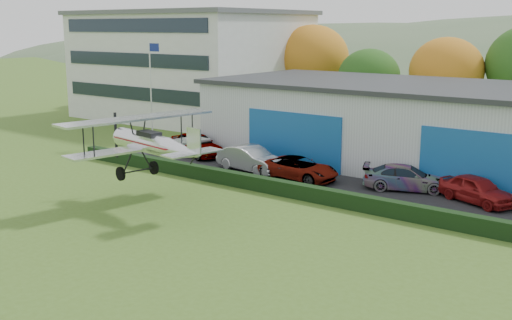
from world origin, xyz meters
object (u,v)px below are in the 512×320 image
Objects in this scene: car_4 at (477,189)px; flagpole at (152,83)px; car_2 at (299,168)px; office_block at (191,65)px; car_0 at (197,144)px; car_3 at (406,178)px; biplane at (150,142)px; car_1 at (251,159)px.

flagpole is at bearing 110.44° from car_4.
flagpole reaches higher than car_2.
car_0 is at bearing -46.03° from office_block.
flagpole is 1.69× the size of car_3.
car_2 is (14.95, -2.52, -4.06)m from flagpole.
biplane is (-2.82, -9.06, 2.63)m from car_2.
office_block reaches higher than flagpole.
car_1 is 1.15× the size of car_4.
office_block is 4.25× the size of car_2.
biplane is (6.62, -10.45, 2.49)m from car_0.
car_0 is 9.54m from car_2.
car_2 is 1.03× the size of car_3.
car_1 is 9.42m from biplane.
car_4 is (19.44, 0.02, -0.11)m from car_0.
car_3 is (20.98, -0.85, -4.05)m from flagpole.
car_1 is 1.01× the size of car_3.
office_block is 15.33m from flagpole.
car_4 is at bearing -74.95° from car_0.
car_2 is 9.84m from biplane.
car_0 is at bearing 84.90° from car_1.
car_0 is 6.05m from car_1.
car_2 is (23.07, -15.52, -4.49)m from office_block.
biplane is at bearing -132.64° from car_0.
office_block is 2.57× the size of flagpole.
flagpole is at bearing 64.83° from car_3.
flagpole reaches higher than car_4.
car_3 is at bearing -73.98° from car_0.
car_3 is 14.15m from biplane.
car_1 is at bearing 104.56° from biplane.
car_1 reaches higher than car_2.
office_block is at bearing 41.70° from car_3.
flagpole is 1.67× the size of car_0.
car_4 reaches higher than car_3.
office_block is at bearing 58.97° from car_0.
office_block is 31.89m from biplane.
flagpole is 12.32m from car_1.
car_4 is (33.07, -14.11, -4.45)m from office_block.
car_2 is at bearing -9.56° from flagpole.
car_1 is at bearing -38.53° from office_block.
car_0 is 15.48m from car_3.
car_4 is (24.95, -1.11, -4.03)m from flagpole.
car_3 is 1.14× the size of car_4.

